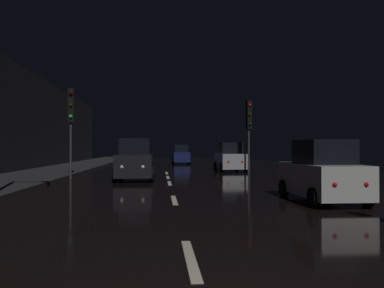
{
  "coord_description": "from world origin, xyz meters",
  "views": [
    {
      "loc": [
        -0.47,
        -2.9,
        1.69
      ],
      "look_at": [
        1.0,
        14.69,
        1.87
      ],
      "focal_mm": 36.26,
      "sensor_mm": 36.0,
      "label": 1
    }
  ],
  "objects_px": {
    "traffic_light_far_right": "(249,121)",
    "car_parked_right_near": "(322,173)",
    "car_approaching_headlights": "(135,161)",
    "car_distant_taillights": "(181,155)",
    "traffic_light_far_left": "(71,113)",
    "car_parked_right_far": "(230,158)"
  },
  "relations": [
    {
      "from": "traffic_light_far_right",
      "to": "car_parked_right_near",
      "type": "height_order",
      "value": "traffic_light_far_right"
    },
    {
      "from": "traffic_light_far_right",
      "to": "car_parked_right_far",
      "type": "relative_size",
      "value": 1.17
    },
    {
      "from": "car_parked_right_near",
      "to": "car_distant_taillights",
      "type": "distance_m",
      "value": 29.7
    },
    {
      "from": "traffic_light_far_left",
      "to": "car_parked_right_far",
      "type": "relative_size",
      "value": 1.21
    },
    {
      "from": "traffic_light_far_left",
      "to": "car_approaching_headlights",
      "type": "relative_size",
      "value": 1.16
    },
    {
      "from": "traffic_light_far_left",
      "to": "traffic_light_far_right",
      "type": "distance_m",
      "value": 11.39
    },
    {
      "from": "car_approaching_headlights",
      "to": "car_parked_right_far",
      "type": "xyz_separation_m",
      "value": [
        6.44,
        7.19,
        -0.04
      ]
    },
    {
      "from": "car_distant_taillights",
      "to": "car_parked_right_far",
      "type": "bearing_deg",
      "value": -168.06
    },
    {
      "from": "traffic_light_far_right",
      "to": "car_distant_taillights",
      "type": "height_order",
      "value": "traffic_light_far_right"
    },
    {
      "from": "traffic_light_far_left",
      "to": "traffic_light_far_right",
      "type": "relative_size",
      "value": 1.04
    },
    {
      "from": "car_approaching_headlights",
      "to": "car_distant_taillights",
      "type": "relative_size",
      "value": 1.08
    },
    {
      "from": "car_distant_taillights",
      "to": "traffic_light_far_right",
      "type": "bearing_deg",
      "value": -167.17
    },
    {
      "from": "traffic_light_far_left",
      "to": "car_distant_taillights",
      "type": "distance_m",
      "value": 20.73
    },
    {
      "from": "car_distant_taillights",
      "to": "traffic_light_far_left",
      "type": "bearing_deg",
      "value": 159.24
    },
    {
      "from": "car_approaching_headlights",
      "to": "car_parked_right_near",
      "type": "bearing_deg",
      "value": 35.88
    },
    {
      "from": "traffic_light_far_right",
      "to": "car_approaching_headlights",
      "type": "xyz_separation_m",
      "value": [
        -7.24,
        -4.62,
        -2.53
      ]
    },
    {
      "from": "traffic_light_far_right",
      "to": "car_parked_right_near",
      "type": "bearing_deg",
      "value": -14.46
    },
    {
      "from": "car_parked_right_near",
      "to": "car_distant_taillights",
      "type": "relative_size",
      "value": 0.96
    },
    {
      "from": "traffic_light_far_right",
      "to": "car_parked_right_near",
      "type": "relative_size",
      "value": 1.26
    },
    {
      "from": "car_distant_taillights",
      "to": "car_approaching_headlights",
      "type": "bearing_deg",
      "value": 170.15
    },
    {
      "from": "traffic_light_far_left",
      "to": "car_parked_right_far",
      "type": "bearing_deg",
      "value": 108.53
    },
    {
      "from": "car_approaching_headlights",
      "to": "car_parked_right_far",
      "type": "relative_size",
      "value": 1.05
    }
  ]
}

